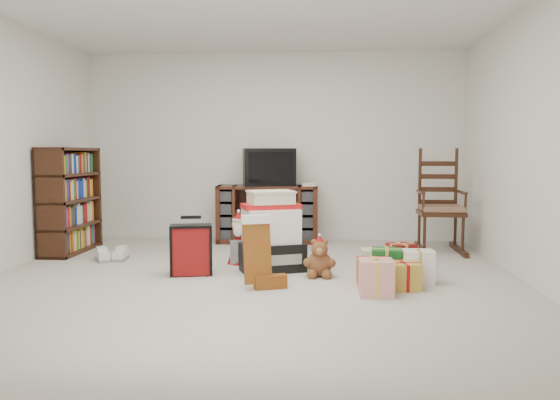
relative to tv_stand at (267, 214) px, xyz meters
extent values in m
cube|color=beige|center=(0.06, -2.24, -0.38)|extent=(5.00, 5.00, 0.01)
cube|color=silver|center=(0.06, -2.24, 2.13)|extent=(5.00, 5.00, 0.01)
cube|color=white|center=(0.06, 0.26, 0.88)|extent=(5.00, 0.01, 2.50)
cube|color=white|center=(0.06, -4.74, 0.88)|extent=(5.00, 0.01, 2.50)
cube|color=white|center=(2.56, -2.24, 0.88)|extent=(0.01, 5.00, 2.50)
cube|color=#411F12|center=(0.00, 0.00, 0.00)|extent=(1.32, 0.52, 0.74)
cube|color=silver|center=(0.00, -0.03, 0.07)|extent=(0.40, 0.30, 0.07)
cube|color=#3A1C10|center=(-2.24, -0.90, 0.24)|extent=(0.34, 1.01, 1.23)
cube|color=#3A1C10|center=(2.12, -0.54, 0.09)|extent=(0.52, 0.50, 0.05)
cube|color=#986F53|center=(2.12, -0.54, 0.15)|extent=(0.48, 0.46, 0.06)
cube|color=#3A1C10|center=(2.12, -0.32, 0.51)|extent=(0.43, 0.07, 0.78)
cube|color=#3A1C10|center=(2.12, -0.54, -0.34)|extent=(0.53, 0.85, 0.06)
cube|color=black|center=(0.21, -1.72, -0.23)|extent=(0.74, 0.64, 0.28)
cube|color=white|center=(0.21, -1.72, 0.07)|extent=(0.63, 0.56, 0.34)
cube|color=red|center=(0.21, -1.72, 0.27)|extent=(0.63, 0.48, 0.05)
cube|color=beige|center=(0.21, -1.72, 0.35)|extent=(0.51, 0.45, 0.11)
cube|color=maroon|center=(-0.53, -2.00, -0.13)|extent=(0.41, 0.27, 0.49)
cube|color=black|center=(-0.53, -1.91, 0.18)|extent=(0.20, 0.07, 0.03)
ellipsoid|color=brown|center=(0.70, -1.97, -0.26)|extent=(0.24, 0.20, 0.25)
sphere|color=brown|center=(0.70, -2.00, -0.11)|extent=(0.16, 0.16, 0.16)
cone|color=#A11114|center=(0.31, -1.34, -0.17)|extent=(0.28, 0.28, 0.40)
sphere|color=beige|center=(0.31, -1.34, 0.08)|extent=(0.14, 0.14, 0.14)
cone|color=#A11114|center=(0.31, -1.34, 0.19)|extent=(0.12, 0.12, 0.10)
cylinder|color=silver|center=(0.46, -1.45, 0.04)|extent=(0.02, 0.02, 0.12)
cone|color=#A11114|center=(-0.13, -1.61, -0.18)|extent=(0.27, 0.27, 0.38)
sphere|color=beige|center=(-0.13, -1.61, 0.06)|extent=(0.13, 0.13, 0.13)
cone|color=#A11114|center=(-0.13, -1.61, 0.16)|extent=(0.11, 0.11, 0.10)
cylinder|color=silver|center=(0.01, -1.71, 0.02)|extent=(0.02, 0.02, 0.11)
cube|color=silver|center=(-1.66, -1.37, -0.32)|extent=(0.25, 0.31, 0.10)
cube|color=silver|center=(-1.47, -1.37, -0.32)|extent=(0.15, 0.30, 0.10)
cube|color=red|center=(1.16, -2.25, -0.25)|extent=(0.25, 0.25, 0.25)
cube|color=#1C7226|center=(1.35, -2.01, -0.25)|extent=(0.25, 0.25, 0.25)
cube|color=gold|center=(1.40, -2.40, -0.25)|extent=(0.25, 0.25, 0.25)
cube|color=white|center=(1.11, -2.59, -0.25)|extent=(0.25, 0.25, 0.25)
cube|color=white|center=(1.59, -2.21, -0.25)|extent=(0.25, 0.25, 0.25)
cube|color=maroon|center=(1.54, -1.82, -0.25)|extent=(0.25, 0.25, 0.25)
cube|color=beige|center=(1.30, -1.77, -0.25)|extent=(0.25, 0.25, 0.25)
cube|color=black|center=(0.02, 0.01, 0.61)|extent=(0.74, 0.58, 0.48)
cube|color=black|center=(0.02, -0.23, 0.61)|extent=(0.55, 0.13, 0.39)
camera|label=1|loc=(0.72, -7.08, 0.80)|focal=35.00mm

